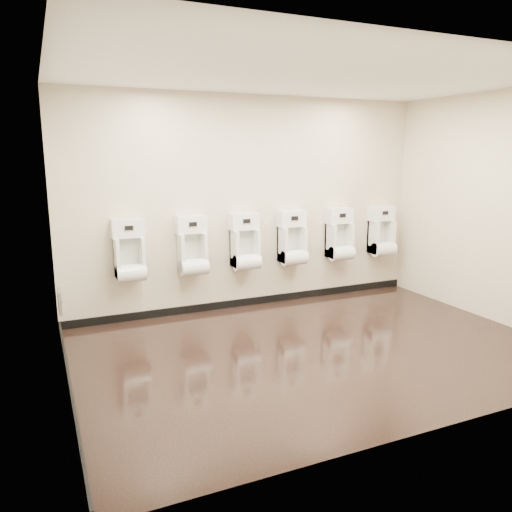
{
  "coord_description": "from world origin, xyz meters",
  "views": [
    {
      "loc": [
        -2.64,
        -4.34,
        2.06
      ],
      "look_at": [
        -0.47,
        0.55,
        0.95
      ],
      "focal_mm": 35.0,
      "sensor_mm": 36.0,
      "label": 1
    }
  ],
  "objects_px": {
    "access_panel": "(60,302)",
    "urinal_2": "(245,246)",
    "urinal_0": "(130,255)",
    "urinal_3": "(292,242)",
    "urinal_4": "(340,238)",
    "urinal_1": "(192,250)",
    "urinal_5": "(382,235)"
  },
  "relations": [
    {
      "from": "access_panel",
      "to": "urinal_2",
      "type": "xyz_separation_m",
      "value": [
        2.33,
        0.42,
        0.36
      ]
    },
    {
      "from": "urinal_0",
      "to": "urinal_3",
      "type": "height_order",
      "value": "same"
    },
    {
      "from": "urinal_0",
      "to": "urinal_4",
      "type": "xyz_separation_m",
      "value": [
        2.98,
        0.0,
        0.0
      ]
    },
    {
      "from": "urinal_2",
      "to": "urinal_4",
      "type": "bearing_deg",
      "value": 0.0
    },
    {
      "from": "urinal_3",
      "to": "urinal_4",
      "type": "height_order",
      "value": "same"
    },
    {
      "from": "access_panel",
      "to": "urinal_1",
      "type": "distance_m",
      "value": 1.7
    },
    {
      "from": "access_panel",
      "to": "urinal_3",
      "type": "bearing_deg",
      "value": 7.87
    },
    {
      "from": "urinal_3",
      "to": "urinal_5",
      "type": "height_order",
      "value": "same"
    },
    {
      "from": "urinal_2",
      "to": "urinal_3",
      "type": "bearing_deg",
      "value": 0.0
    },
    {
      "from": "urinal_1",
      "to": "urinal_2",
      "type": "distance_m",
      "value": 0.72
    },
    {
      "from": "access_panel",
      "to": "urinal_4",
      "type": "relative_size",
      "value": 0.34
    },
    {
      "from": "urinal_1",
      "to": "urinal_3",
      "type": "xyz_separation_m",
      "value": [
        1.43,
        0.0,
        0.0
      ]
    },
    {
      "from": "access_panel",
      "to": "urinal_1",
      "type": "relative_size",
      "value": 0.34
    },
    {
      "from": "urinal_2",
      "to": "urinal_4",
      "type": "height_order",
      "value": "same"
    },
    {
      "from": "access_panel",
      "to": "urinal_1",
      "type": "height_order",
      "value": "urinal_1"
    },
    {
      "from": "access_panel",
      "to": "urinal_0",
      "type": "xyz_separation_m",
      "value": [
        0.83,
        0.42,
        0.36
      ]
    },
    {
      "from": "urinal_3",
      "to": "urinal_1",
      "type": "bearing_deg",
      "value": 180.0
    },
    {
      "from": "urinal_1",
      "to": "urinal_5",
      "type": "xyz_separation_m",
      "value": [
        2.94,
        0.0,
        0.0
      ]
    },
    {
      "from": "urinal_0",
      "to": "urinal_1",
      "type": "xyz_separation_m",
      "value": [
        0.78,
        0.0,
        0.0
      ]
    },
    {
      "from": "urinal_1",
      "to": "access_panel",
      "type": "bearing_deg",
      "value": -165.39
    },
    {
      "from": "urinal_4",
      "to": "urinal_5",
      "type": "height_order",
      "value": "same"
    },
    {
      "from": "access_panel",
      "to": "urinal_3",
      "type": "xyz_separation_m",
      "value": [
        3.04,
        0.42,
        0.36
      ]
    },
    {
      "from": "urinal_0",
      "to": "urinal_4",
      "type": "bearing_deg",
      "value": 0.0
    },
    {
      "from": "urinal_5",
      "to": "urinal_3",
      "type": "bearing_deg",
      "value": 180.0
    },
    {
      "from": "urinal_4",
      "to": "urinal_5",
      "type": "xyz_separation_m",
      "value": [
        0.74,
        0.0,
        0.0
      ]
    },
    {
      "from": "urinal_2",
      "to": "urinal_3",
      "type": "distance_m",
      "value": 0.7
    },
    {
      "from": "access_panel",
      "to": "urinal_0",
      "type": "height_order",
      "value": "urinal_0"
    },
    {
      "from": "urinal_2",
      "to": "urinal_4",
      "type": "xyz_separation_m",
      "value": [
        1.47,
        0.0,
        0.0
      ]
    },
    {
      "from": "urinal_1",
      "to": "urinal_2",
      "type": "xyz_separation_m",
      "value": [
        0.72,
        0.0,
        0.0
      ]
    },
    {
      "from": "urinal_2",
      "to": "urinal_0",
      "type": "bearing_deg",
      "value": 180.0
    },
    {
      "from": "urinal_4",
      "to": "urinal_5",
      "type": "bearing_deg",
      "value": 0.0
    },
    {
      "from": "urinal_0",
      "to": "urinal_1",
      "type": "relative_size",
      "value": 1.0
    }
  ]
}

